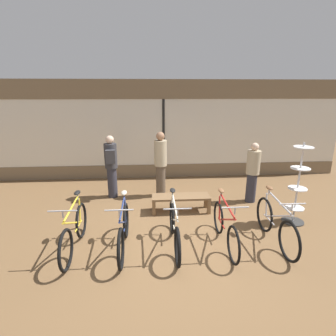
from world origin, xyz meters
The scene contains 12 objects.
ground_plane centered at (0.00, 0.00, 0.00)m, with size 24.00×24.00×0.00m, color brown.
shop_back_wall centered at (0.00, 3.98, 1.64)m, with size 12.00×0.08×3.20m.
bicycle_far_left centered at (-1.86, -0.23, 0.39)m, with size 0.46×1.73×1.03m.
bicycle_left centered at (-0.96, -0.27, 0.38)m, with size 0.46×1.69×1.03m.
bicycle_center centered at (-0.02, -0.23, 0.38)m, with size 0.46×1.75×1.02m.
bicycle_right centered at (0.94, -0.25, 0.38)m, with size 0.46×1.68×1.02m.
bicycle_far_right centered at (1.92, -0.25, 0.40)m, with size 0.46×1.74×1.04m.
accessory_rack centered at (2.75, 0.55, 0.75)m, with size 0.48×0.48×1.83m.
display_bench centered at (0.27, 1.27, 0.34)m, with size 1.40×0.44×0.41m.
customer_near_rack centered at (-0.17, 2.32, 0.96)m, with size 0.45×0.45×1.81m.
customer_by_window centered at (2.20, 1.74, 0.83)m, with size 0.44×0.44×1.59m.
customer_mid_floor centered at (-1.51, 2.31, 0.93)m, with size 0.38×0.51×1.72m.
Camera 1 is at (-0.45, -4.59, 2.86)m, focal length 28.00 mm.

